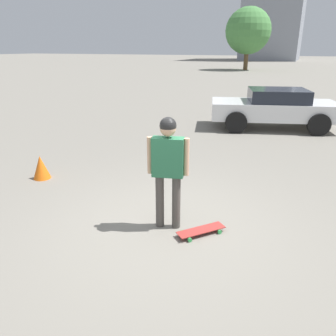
{
  "coord_description": "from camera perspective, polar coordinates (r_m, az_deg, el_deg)",
  "views": [
    {
      "loc": [
        4.24,
        1.81,
        2.71
      ],
      "look_at": [
        0.0,
        0.0,
        1.0
      ],
      "focal_mm": 35.0,
      "sensor_mm": 36.0,
      "label": 1
    }
  ],
  "objects": [
    {
      "name": "ground_plane",
      "position": [
        5.35,
        0.0,
        -10.07
      ],
      "size": [
        220.0,
        220.0,
        0.0
      ],
      "primitive_type": "plane",
      "color": "gray"
    },
    {
      "name": "person",
      "position": [
        4.89,
        0.0,
        1.09
      ],
      "size": [
        0.31,
        0.62,
        1.77
      ],
      "rotation": [
        0.0,
        0.0,
        1.81
      ],
      "color": "#4C4742",
      "rests_on": "ground_plane"
    },
    {
      "name": "skateboard",
      "position": [
        5.14,
        5.79,
        -10.75
      ],
      "size": [
        0.71,
        0.67,
        0.08
      ],
      "rotation": [
        0.0,
        0.0,
        -0.73
      ],
      "color": "#A5332D",
      "rests_on": "ground_plane"
    },
    {
      "name": "car_parked_near",
      "position": [
        12.15,
        18.0,
        10.02
      ],
      "size": [
        2.86,
        4.56,
        1.36
      ],
      "rotation": [
        0.0,
        0.0,
        -1.3
      ],
      "color": "silver",
      "rests_on": "ground_plane"
    },
    {
      "name": "building_block_distant",
      "position": [
        79.45,
        18.24,
        25.51
      ],
      "size": [
        15.13,
        11.42,
        22.17
      ],
      "color": "gray",
      "rests_on": "ground_plane"
    },
    {
      "name": "tree_distant",
      "position": [
        43.45,
        13.79,
        22.18
      ],
      "size": [
        5.39,
        5.39,
        7.2
      ],
      "color": "brown",
      "rests_on": "ground_plane"
    },
    {
      "name": "traffic_cone",
      "position": [
        7.62,
        -21.25,
        0.13
      ],
      "size": [
        0.37,
        0.37,
        0.51
      ],
      "color": "orange",
      "rests_on": "ground_plane"
    }
  ]
}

